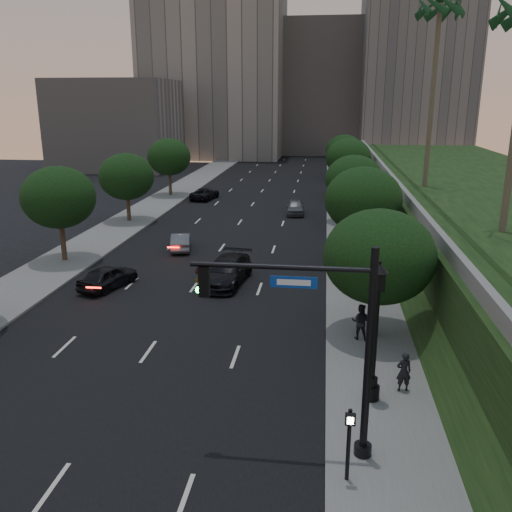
# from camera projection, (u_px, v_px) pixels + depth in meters

# --- Properties ---
(ground) EXTENTS (160.00, 160.00, 0.00)m
(ground) POSITION_uv_depth(u_px,v_px,m) (105.00, 413.00, 19.78)
(ground) COLOR black
(ground) RESTS_ON ground
(road_surface) EXTENTS (16.00, 140.00, 0.02)m
(road_surface) POSITION_uv_depth(u_px,v_px,m) (236.00, 227.00, 48.35)
(road_surface) COLOR black
(road_surface) RESTS_ON ground
(sidewalk_right) EXTENTS (4.50, 140.00, 0.15)m
(sidewalk_right) POSITION_uv_depth(u_px,v_px,m) (353.00, 230.00, 47.10)
(sidewalk_right) COLOR slate
(sidewalk_right) RESTS_ON ground
(sidewalk_left) EXTENTS (4.50, 140.00, 0.15)m
(sidewalk_left) POSITION_uv_depth(u_px,v_px,m) (126.00, 223.00, 49.57)
(sidewalk_left) COLOR slate
(sidewalk_left) RESTS_ON ground
(embankment) EXTENTS (18.00, 90.00, 4.00)m
(embankment) POSITION_uv_depth(u_px,v_px,m) (504.00, 216.00, 43.24)
(embankment) COLOR black
(embankment) RESTS_ON ground
(parapet_wall) EXTENTS (0.35, 90.00, 0.70)m
(parapet_wall) POSITION_uv_depth(u_px,v_px,m) (397.00, 185.00, 43.61)
(parapet_wall) COLOR slate
(parapet_wall) RESTS_ON embankment
(office_block_left) EXTENTS (26.00, 20.00, 32.00)m
(office_block_left) POSITION_uv_depth(u_px,v_px,m) (215.00, 72.00, 104.63)
(office_block_left) COLOR gray
(office_block_left) RESTS_ON ground
(office_block_mid) EXTENTS (22.00, 18.00, 26.00)m
(office_block_mid) POSITION_uv_depth(u_px,v_px,m) (320.00, 89.00, 112.58)
(office_block_mid) COLOR #9D9790
(office_block_mid) RESTS_ON ground
(office_block_right) EXTENTS (20.00, 22.00, 36.00)m
(office_block_right) POSITION_uv_depth(u_px,v_px,m) (415.00, 61.00, 103.30)
(office_block_right) COLOR slate
(office_block_right) RESTS_ON ground
(office_block_filler) EXTENTS (18.00, 16.00, 14.00)m
(office_block_filler) POSITION_uv_depth(u_px,v_px,m) (117.00, 125.00, 87.64)
(office_block_filler) COLOR #9D9790
(office_block_filler) RESTS_ON ground
(tree_right_a) EXTENTS (5.20, 5.20, 6.24)m
(tree_right_a) POSITION_uv_depth(u_px,v_px,m) (379.00, 257.00, 25.03)
(tree_right_a) COLOR #38281C
(tree_right_a) RESTS_ON ground
(tree_right_b) EXTENTS (5.20, 5.20, 6.74)m
(tree_right_b) POSITION_uv_depth(u_px,v_px,m) (363.00, 200.00, 36.33)
(tree_right_b) COLOR #38281C
(tree_right_b) RESTS_ON ground
(tree_right_c) EXTENTS (5.20, 5.20, 6.24)m
(tree_right_c) POSITION_uv_depth(u_px,v_px,m) (354.00, 180.00, 48.85)
(tree_right_c) COLOR #38281C
(tree_right_c) RESTS_ON ground
(tree_right_d) EXTENTS (5.20, 5.20, 6.74)m
(tree_right_d) POSITION_uv_depth(u_px,v_px,m) (348.00, 158.00, 62.04)
(tree_right_d) COLOR #38281C
(tree_right_d) RESTS_ON ground
(tree_right_e) EXTENTS (5.20, 5.20, 6.24)m
(tree_right_e) POSITION_uv_depth(u_px,v_px,m) (344.00, 150.00, 76.47)
(tree_right_e) COLOR #38281C
(tree_right_e) RESTS_ON ground
(tree_left_b) EXTENTS (5.00, 5.00, 6.71)m
(tree_left_b) POSITION_uv_depth(u_px,v_px,m) (59.00, 197.00, 36.89)
(tree_left_b) COLOR #38281C
(tree_left_b) RESTS_ON ground
(tree_left_c) EXTENTS (5.00, 5.00, 6.34)m
(tree_left_c) POSITION_uv_depth(u_px,v_px,m) (126.00, 177.00, 49.38)
(tree_left_c) COLOR #38281C
(tree_left_c) RESTS_ON ground
(tree_left_d) EXTENTS (5.00, 5.00, 6.71)m
(tree_left_d) POSITION_uv_depth(u_px,v_px,m) (169.00, 157.00, 62.61)
(tree_left_d) COLOR #38281C
(tree_left_d) RESTS_ON ground
(palm_far) EXTENTS (3.20, 3.20, 15.50)m
(palm_far) POSITION_uv_depth(u_px,v_px,m) (440.00, 9.00, 41.49)
(palm_far) COLOR #4C4233
(palm_far) RESTS_ON embankment
(traffic_signal_mast) EXTENTS (5.68, 0.56, 7.00)m
(traffic_signal_mast) POSITION_uv_depth(u_px,v_px,m) (332.00, 352.00, 16.41)
(traffic_signal_mast) COLOR black
(traffic_signal_mast) RESTS_ON ground
(street_lamp) EXTENTS (0.64, 0.64, 5.62)m
(street_lamp) POSITION_uv_depth(u_px,v_px,m) (375.00, 338.00, 19.75)
(street_lamp) COLOR black
(street_lamp) RESTS_ON ground
(pedestrian_signal) EXTENTS (0.30, 0.33, 2.50)m
(pedestrian_signal) POSITION_uv_depth(u_px,v_px,m) (349.00, 439.00, 15.68)
(pedestrian_signal) COLOR black
(pedestrian_signal) RESTS_ON ground
(sedan_near_left) EXTENTS (2.90, 4.48, 1.42)m
(sedan_near_left) POSITION_uv_depth(u_px,v_px,m) (108.00, 277.00, 32.69)
(sedan_near_left) COLOR black
(sedan_near_left) RESTS_ON ground
(sedan_mid_left) EXTENTS (2.21, 4.18, 1.31)m
(sedan_mid_left) POSITION_uv_depth(u_px,v_px,m) (181.00, 241.00, 41.03)
(sedan_mid_left) COLOR #5A5C62
(sedan_mid_left) RESTS_ON ground
(sedan_far_left) EXTENTS (2.96, 5.00, 1.30)m
(sedan_far_left) POSITION_uv_depth(u_px,v_px,m) (205.00, 194.00, 61.57)
(sedan_far_left) COLOR black
(sedan_far_left) RESTS_ON ground
(sedan_near_right) EXTENTS (2.90, 5.79, 1.61)m
(sedan_near_right) POSITION_uv_depth(u_px,v_px,m) (227.00, 271.00, 33.46)
(sedan_near_right) COLOR black
(sedan_near_right) RESTS_ON ground
(sedan_far_right) EXTENTS (1.98, 4.39, 1.46)m
(sedan_far_right) POSITION_uv_depth(u_px,v_px,m) (295.00, 207.00, 53.68)
(sedan_far_right) COLOR #58595E
(sedan_far_right) RESTS_ON ground
(pedestrian_a) EXTENTS (0.64, 0.48, 1.60)m
(pedestrian_a) POSITION_uv_depth(u_px,v_px,m) (404.00, 372.00, 20.82)
(pedestrian_a) COLOR black
(pedestrian_a) RESTS_ON sidewalk_right
(pedestrian_b) EXTENTS (0.96, 0.82, 1.73)m
(pedestrian_b) POSITION_uv_depth(u_px,v_px,m) (360.00, 322.00, 25.33)
(pedestrian_b) COLOR black
(pedestrian_b) RESTS_ON sidewalk_right
(pedestrian_c) EXTENTS (0.97, 0.41, 1.65)m
(pedestrian_c) POSITION_uv_depth(u_px,v_px,m) (365.00, 285.00, 30.41)
(pedestrian_c) COLOR black
(pedestrian_c) RESTS_ON sidewalk_right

